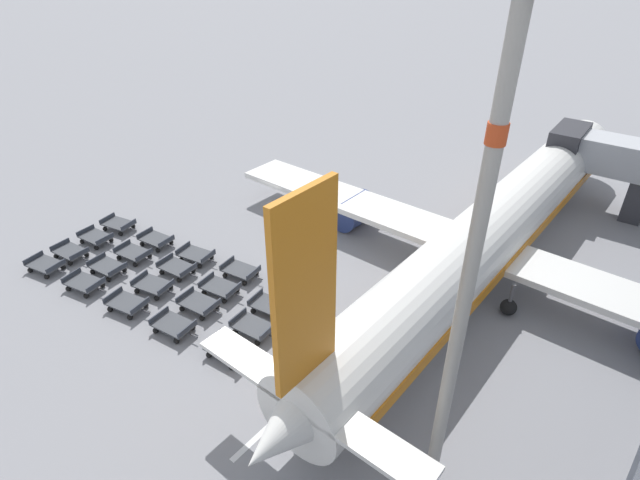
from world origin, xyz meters
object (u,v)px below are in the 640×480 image
at_px(airplane, 491,233).
at_px(baggage_dolly_row_mid_b_col_a, 96,238).
at_px(baggage_dolly_row_near_col_c, 127,304).
at_px(baggage_dolly_row_mid_a_col_c, 153,285).
at_px(baggage_dolly_row_mid_b_col_e, 270,306).
at_px(baggage_dolly_row_far_col_b, 156,240).
at_px(baggage_dolly_row_far_col_a, 118,224).
at_px(baggage_dolly_row_far_col_d, 241,271).
at_px(baggage_dolly_row_mid_a_col_e, 253,327).
at_px(baggage_dolly_row_mid_a_col_a, 70,252).
at_px(baggage_dolly_row_near_col_a, 46,265).
at_px(baggage_dolly_row_mid_b_col_b, 134,253).
at_px(apron_light_mast, 473,255).
at_px(baggage_dolly_row_mid_b_col_c, 177,268).
at_px(baggage_dolly_row_near_col_e, 228,350).
at_px(baggage_dolly_row_far_col_e, 292,290).
at_px(baggage_dolly_row_near_col_d, 174,325).
at_px(baggage_dolly_row_mid_a_col_b, 108,267).
at_px(baggage_dolly_row_mid_a_col_d, 199,304).
at_px(baggage_dolly_row_far_col_c, 196,255).
at_px(baggage_dolly_row_mid_b_col_d, 220,288).
at_px(baggage_dolly_row_near_col_b, 84,283).

bearing_deg(airplane, baggage_dolly_row_mid_b_col_a, -145.81).
xyz_separation_m(baggage_dolly_row_near_col_c, baggage_dolly_row_mid_a_col_c, (-0.43, 2.16, 0.00)).
bearing_deg(baggage_dolly_row_mid_b_col_a, baggage_dolly_row_mid_b_col_e, 11.38).
bearing_deg(baggage_dolly_row_mid_b_col_e, baggage_dolly_row_far_col_b, -178.44).
distance_m(baggage_dolly_row_far_col_a, baggage_dolly_row_far_col_d, 12.53).
bearing_deg(baggage_dolly_row_near_col_c, baggage_dolly_row_mid_a_col_e, 26.64).
bearing_deg(baggage_dolly_row_mid_a_col_a, baggage_dolly_row_far_col_a, 104.13).
relative_size(baggage_dolly_row_near_col_a, baggage_dolly_row_near_col_c, 1.00).
distance_m(airplane, baggage_dolly_row_mid_b_col_b, 25.55).
bearing_deg(baggage_dolly_row_far_col_d, baggage_dolly_row_mid_a_col_a, -148.80).
relative_size(baggage_dolly_row_near_col_c, baggage_dolly_row_mid_b_col_b, 1.00).
xyz_separation_m(baggage_dolly_row_near_col_a, baggage_dolly_row_mid_a_col_e, (15.87, 5.41, 0.00)).
distance_m(baggage_dolly_row_far_col_b, apron_light_mast, 28.74).
distance_m(baggage_dolly_row_mid_b_col_b, baggage_dolly_row_mid_b_col_c, 4.09).
height_order(baggage_dolly_row_mid_a_col_a, baggage_dolly_row_far_col_d, same).
bearing_deg(baggage_dolly_row_near_col_c, baggage_dolly_row_near_col_e, 11.38).
bearing_deg(airplane, baggage_dolly_row_near_col_a, -138.43).
distance_m(baggage_dolly_row_far_col_d, baggage_dolly_row_far_col_e, 4.26).
distance_m(baggage_dolly_row_near_col_d, baggage_dolly_row_mid_b_col_b, 9.28).
height_order(baggage_dolly_row_near_col_e, baggage_dolly_row_mid_b_col_e, same).
bearing_deg(baggage_dolly_row_near_col_a, baggage_dolly_row_mid_a_col_b, 38.35).
distance_m(baggage_dolly_row_near_col_a, baggage_dolly_row_mid_a_col_d, 12.54).
distance_m(baggage_dolly_row_mid_b_col_c, baggage_dolly_row_far_col_c, 1.92).
bearing_deg(baggage_dolly_row_mid_a_col_e, airplane, 64.08).
bearing_deg(baggage_dolly_row_far_col_d, baggage_dolly_row_far_col_c, -167.74).
height_order(baggage_dolly_row_near_col_c, baggage_dolly_row_mid_a_col_a, same).
xyz_separation_m(baggage_dolly_row_mid_b_col_a, baggage_dolly_row_far_col_b, (3.77, 2.91, 0.00)).
bearing_deg(baggage_dolly_row_mid_b_col_d, baggage_dolly_row_near_col_d, -78.66).
xyz_separation_m(baggage_dolly_row_far_col_c, baggage_dolly_row_far_col_d, (3.96, 0.86, 0.00)).
distance_m(baggage_dolly_row_near_col_d, baggage_dolly_row_far_col_b, 10.47).
bearing_deg(baggage_dolly_row_near_col_d, baggage_dolly_row_mid_b_col_c, 143.54).
xyz_separation_m(airplane, baggage_dolly_row_mid_b_col_a, (-24.17, -16.42, -2.72)).
distance_m(baggage_dolly_row_mid_b_col_a, baggage_dolly_row_mid_b_col_d, 12.47).
distance_m(baggage_dolly_row_near_col_c, baggage_dolly_row_mid_b_col_e, 9.13).
bearing_deg(baggage_dolly_row_far_col_d, baggage_dolly_row_near_col_b, -130.32).
xyz_separation_m(baggage_dolly_row_mid_a_col_e, baggage_dolly_row_mid_b_col_d, (-4.53, 1.14, 0.00)).
xyz_separation_m(baggage_dolly_row_mid_a_col_e, baggage_dolly_row_far_col_b, (-13.00, 1.71, 0.00)).
distance_m(baggage_dolly_row_mid_a_col_a, baggage_dolly_row_far_col_a, 4.62).
bearing_deg(baggage_dolly_row_near_col_b, baggage_dolly_row_mid_a_col_e, 21.42).
relative_size(baggage_dolly_row_mid_b_col_e, baggage_dolly_row_far_col_e, 1.00).
relative_size(baggage_dolly_row_mid_a_col_c, baggage_dolly_row_mid_b_col_b, 1.00).
relative_size(baggage_dolly_row_near_col_b, baggage_dolly_row_far_col_d, 1.00).
height_order(baggage_dolly_row_mid_b_col_a, baggage_dolly_row_far_col_e, same).
xyz_separation_m(baggage_dolly_row_near_col_a, baggage_dolly_row_mid_a_col_a, (-0.34, 1.95, 0.00)).
distance_m(baggage_dolly_row_near_col_c, baggage_dolly_row_far_col_c, 6.43).
bearing_deg(baggage_dolly_row_mid_b_col_a, baggage_dolly_row_mid_a_col_e, 4.08).
bearing_deg(baggage_dolly_row_near_col_b, baggage_dolly_row_far_col_b, 101.25).
relative_size(baggage_dolly_row_mid_a_col_d, apron_light_mast, 0.16).
relative_size(baggage_dolly_row_mid_b_col_c, baggage_dolly_row_far_col_a, 1.00).
distance_m(airplane, baggage_dolly_row_near_col_d, 21.57).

